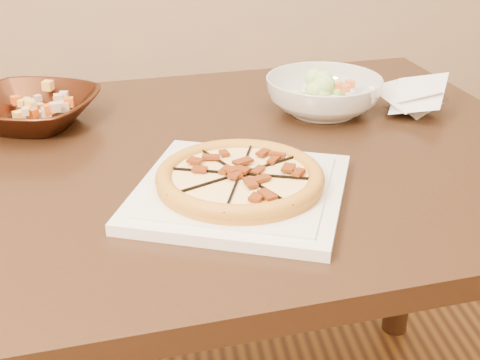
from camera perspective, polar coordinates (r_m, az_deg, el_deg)
The scene contains 8 objects.
dining_table at distance 1.22m, azimuth -6.89°, elevation -2.29°, with size 1.57×1.13×0.75m.
plate at distance 1.04m, azimuth 0.00°, elevation -0.97°, with size 0.40×0.40×0.02m.
pizza at distance 1.03m, azimuth -0.00°, elevation 0.19°, with size 0.26×0.26×0.03m.
bronze_bowl at distance 1.37m, azimuth -17.37°, elevation 5.69°, with size 0.25×0.25×0.06m, color #3D1D10.
mixed_dish at distance 1.36m, azimuth -17.67°, elevation 7.44°, with size 0.11×0.12×0.03m.
salad_bowl at distance 1.39m, azimuth 7.13°, elevation 7.19°, with size 0.24×0.24×0.07m, color silver.
salad at distance 1.37m, azimuth 7.26°, elevation 9.34°, with size 0.13×0.11×0.04m.
cling_film at distance 1.43m, azimuth 14.41°, elevation 6.62°, with size 0.16×0.13×0.05m, color white, non-canonical shape.
Camera 1 is at (-0.20, -1.03, 1.23)m, focal length 50.00 mm.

